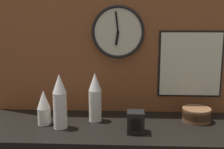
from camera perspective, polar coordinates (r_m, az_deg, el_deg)
ground_plane at (r=168.62cm, az=-0.29°, el=-10.72°), size 160.00×56.00×4.00cm
wall_tiled_back at (r=183.50cm, az=0.16°, el=8.50°), size 160.00×3.00×105.00cm
cup_stack_left at (r=170.35cm, az=-13.68°, el=-6.48°), size 7.83×7.83×20.35cm
cup_stack_center_left at (r=161.13cm, az=-10.56°, el=-5.33°), size 7.83×7.83×31.19cm
cup_stack_center at (r=170.26cm, az=-3.45°, el=-4.56°), size 7.83×7.83×29.64cm
bowl_stack_far_right at (r=179.50cm, az=16.78°, el=-7.68°), size 17.14×17.14×8.19cm
wall_clock at (r=180.31cm, az=1.23°, el=8.63°), size 33.82×2.70×33.82cm
menu_board at (r=187.68cm, az=15.65°, el=2.02°), size 41.04×1.32×43.01cm
napkin_dispenser at (r=155.28cm, az=4.80°, el=-9.58°), size 9.25×9.59×11.78cm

